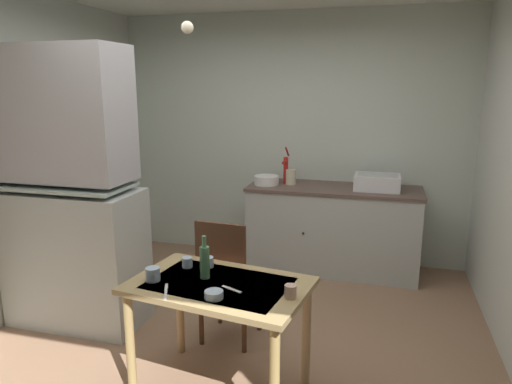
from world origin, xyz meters
name	(u,v)px	position (x,y,z in m)	size (l,w,h in m)	color
ground_plane	(232,348)	(0.00, 0.00, 0.00)	(5.10, 5.10, 0.00)	#8A684F
wall_back	(291,138)	(0.00, 2.10, 1.33)	(3.87, 0.10, 2.66)	silver
hutch_cabinet	(72,200)	(-1.34, 0.09, 1.02)	(1.06, 0.54, 2.19)	#ADB2AE
counter_cabinet	(333,229)	(0.53, 1.73, 0.44)	(1.74, 0.64, 0.89)	#ADB2AE
sink_basin	(377,182)	(0.95, 1.73, 0.96)	(0.44, 0.34, 0.15)	silver
hand_pump	(286,168)	(0.02, 1.77, 1.06)	(0.05, 0.27, 0.39)	#B21E19
mixing_bowl_counter	(266,180)	(-0.17, 1.68, 0.93)	(0.26, 0.26, 0.09)	white
stoneware_crock	(291,177)	(0.08, 1.76, 0.96)	(0.11, 0.11, 0.16)	beige
dining_table	(219,299)	(0.08, -0.48, 0.62)	(1.15, 0.82, 0.73)	#A18858
chair_far_side	(227,278)	(-0.06, 0.09, 0.51)	(0.43, 0.43, 0.97)	#4D301C
serving_bowl_wide	(214,295)	(0.12, -0.68, 0.75)	(0.11, 0.11, 0.04)	#9EB2C6
mug_dark	(290,291)	(0.53, -0.56, 0.77)	(0.07, 0.07, 0.08)	tan
teacup_mint	(207,262)	(-0.08, -0.25, 0.76)	(0.08, 0.08, 0.07)	#9EB2C6
teacup_cream	(187,262)	(-0.21, -0.29, 0.77)	(0.07, 0.07, 0.07)	#9EB2C6
mug_tall	(153,274)	(-0.32, -0.55, 0.77)	(0.09, 0.09, 0.08)	#9EB2C6
glass_bottle	(205,261)	(-0.03, -0.42, 0.84)	(0.06, 0.06, 0.27)	#4C7F56
table_knife	(166,292)	(-0.17, -0.68, 0.73)	(0.21, 0.02, 0.01)	silver
teaspoon_near_bowl	(231,289)	(0.18, -0.55, 0.73)	(0.15, 0.02, 0.01)	beige
pendant_bulb	(187,27)	(-0.27, -0.02, 2.26)	(0.08, 0.08, 0.08)	#F9EFCC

